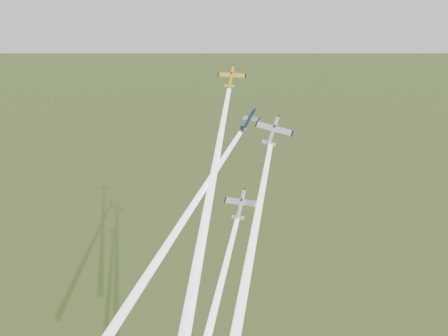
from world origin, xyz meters
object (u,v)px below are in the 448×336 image
plane_navy (249,120)px  plane_silver_right (273,131)px  plane_yellow (231,77)px  plane_silver_low (241,204)px

plane_navy → plane_silver_right: size_ratio=0.81×
plane_yellow → plane_navy: plane_yellow is taller
plane_silver_right → plane_silver_low: plane_silver_right is taller
plane_yellow → plane_silver_right: (16.85, -8.47, -8.30)m
plane_yellow → plane_navy: (8.88, -5.78, -7.74)m
plane_navy → plane_silver_low: bearing=-40.5°
plane_navy → plane_silver_right: 8.43m
plane_navy → plane_silver_low: (5.39, -10.28, -15.07)m
plane_silver_low → plane_silver_right: bearing=57.4°
plane_yellow → plane_silver_right: 20.61m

